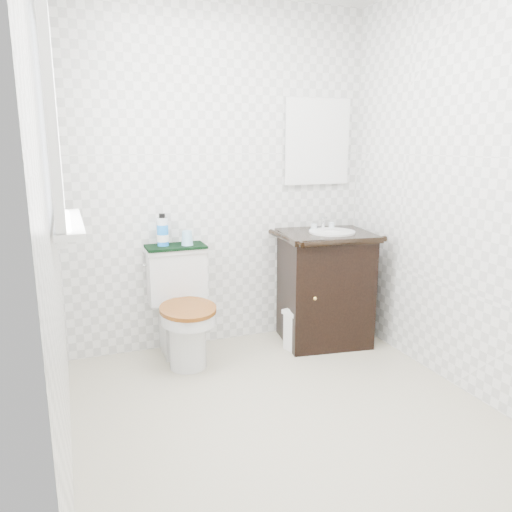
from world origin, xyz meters
TOP-DOWN VIEW (x-y plane):
  - floor at (0.00, 0.00)m, footprint 2.40×2.40m
  - wall_back at (0.00, 1.20)m, footprint 2.40×0.00m
  - wall_front at (0.00, -1.20)m, footprint 2.40×0.00m
  - wall_left at (-1.10, 0.00)m, footprint 0.00×2.40m
  - wall_right at (1.10, 0.00)m, footprint 0.00×2.40m
  - window at (-1.07, 0.25)m, footprint 0.02×0.70m
  - mirror at (0.74, 1.18)m, footprint 0.50×0.02m
  - toilet at (-0.36, 0.97)m, footprint 0.41×0.62m
  - vanity at (0.69, 0.90)m, footprint 0.70×0.63m
  - trash_bin at (0.45, 0.82)m, footprint 0.24×0.21m
  - towel at (-0.36, 1.09)m, footprint 0.40×0.22m
  - mouthwash_bottle at (-0.44, 1.11)m, footprint 0.08×0.08m
  - cup at (-0.29, 1.07)m, footprint 0.08×0.08m
  - soap_bar at (0.64, 1.01)m, footprint 0.06×0.04m

SIDE VIEW (x-z plane):
  - floor at x=0.00m, z-range 0.00..0.00m
  - trash_bin at x=0.45m, z-range 0.00..0.30m
  - toilet at x=-0.36m, z-range -0.04..0.71m
  - vanity at x=0.69m, z-range -0.03..0.89m
  - towel at x=-0.36m, z-range 0.75..0.77m
  - cup at x=-0.29m, z-range 0.77..0.87m
  - soap_bar at x=0.64m, z-range 0.82..0.84m
  - mouthwash_bottle at x=-0.44m, z-range 0.76..0.98m
  - wall_back at x=0.00m, z-range 0.00..2.40m
  - wall_front at x=0.00m, z-range 0.00..2.40m
  - wall_left at x=-1.10m, z-range 0.00..2.40m
  - wall_right at x=1.10m, z-range 0.00..2.40m
  - mirror at x=0.74m, z-range 1.15..1.75m
  - window at x=-1.07m, z-range 1.10..2.00m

